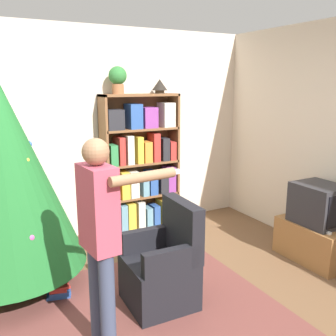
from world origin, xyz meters
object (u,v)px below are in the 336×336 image
at_px(standing_person, 100,231).
at_px(christmas_tree, 1,171).
at_px(television, 319,204).
at_px(potted_plant, 118,78).
at_px(table_lamp, 160,85).
at_px(bookshelf, 141,167).
at_px(armchair, 163,269).

bearing_deg(standing_person, christmas_tree, -164.55).
distance_m(television, potted_plant, 2.71).
bearing_deg(television, potted_plant, 132.88).
bearing_deg(television, christmas_tree, 161.74).
bearing_deg(table_lamp, potted_plant, 180.00).
height_order(bookshelf, christmas_tree, christmas_tree).
distance_m(potted_plant, table_lamp, 0.57).
height_order(television, table_lamp, table_lamp).
distance_m(bookshelf, armchair, 1.83).
relative_size(christmas_tree, table_lamp, 10.70).
height_order(television, christmas_tree, christmas_tree).
relative_size(standing_person, potted_plant, 4.77).
bearing_deg(potted_plant, armchair, -99.02).
bearing_deg(table_lamp, bookshelf, -177.89).
height_order(television, standing_person, standing_person).
bearing_deg(standing_person, table_lamp, 137.21).
xyz_separation_m(christmas_tree, potted_plant, (1.43, 0.73, 0.83)).
bearing_deg(armchair, television, 89.92).
bearing_deg(christmas_tree, armchair, -39.18).
height_order(bookshelf, armchair, bookshelf).
xyz_separation_m(armchair, potted_plant, (0.27, 1.68, 1.66)).
bearing_deg(armchair, table_lamp, 155.22).
distance_m(armchair, table_lamp, 2.44).
xyz_separation_m(television, potted_plant, (-1.61, 1.73, 1.34)).
bearing_deg(armchair, christmas_tree, -127.61).
bearing_deg(table_lamp, television, -58.93).
distance_m(christmas_tree, standing_person, 1.39).
relative_size(bookshelf, table_lamp, 8.94).
xyz_separation_m(christmas_tree, table_lamp, (1.99, 0.73, 0.75)).
bearing_deg(table_lamp, armchair, -116.36).
bearing_deg(bookshelf, potted_plant, 177.77).
height_order(bookshelf, potted_plant, potted_plant).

